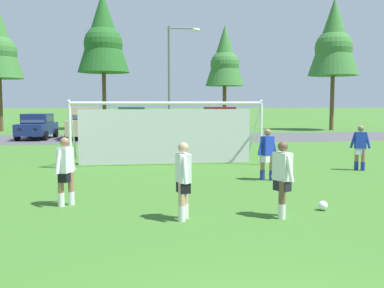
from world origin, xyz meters
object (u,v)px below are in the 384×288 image
Objects in this scene: parked_car_slot_left at (85,123)px; player_striker_near at (360,148)px; parked_car_slot_far_left at (37,126)px; parked_car_slot_center_right at (220,121)px; parked_car_slot_center at (184,125)px; street_lamp at (173,83)px; player_defender_far at (66,172)px; player_winger_left at (183,181)px; soccer_ball at (323,206)px; player_winger_right at (267,154)px; parked_car_slot_center_left at (131,122)px; player_trailing_back at (282,179)px; soccer_goal at (167,132)px.

player_striker_near is at bearing -53.99° from parked_car_slot_left.
parked_car_slot_far_left is 0.92× the size of parked_car_slot_center_right.
street_lamp is (-1.25, -5.02, 2.73)m from parked_car_slot_center.
parked_car_slot_center_right is (-1.93, 16.98, 0.29)m from player_striker_near.
player_defender_far is 3.11m from player_winger_left.
street_lamp reaches higher than parked_car_slot_center_right.
player_striker_near is 19.64m from parked_car_slot_left.
soccer_ball is 0.13× the size of player_defender_far.
player_winger_right is at bearing -96.26° from parked_car_slot_center_right.
parked_car_slot_center_left reaches higher than player_defender_far.
parked_car_slot_far_left is 0.93× the size of parked_car_slot_left.
parked_car_slot_left and parked_car_slot_center_right have the same top height.
parked_car_slot_center reaches higher than player_striker_near.
player_winger_left is at bearing -139.93° from player_striker_near.
player_striker_near is 19.03m from parked_car_slot_center_left.
player_striker_near is 0.35× the size of parked_car_slot_center_left.
player_defender_far is at bearing -110.17° from parked_car_slot_center_right.
parked_car_slot_left is at bearing 106.62° from player_trailing_back.
parked_car_slot_center_right is (6.49, -0.09, 0.00)m from parked_car_slot_center_left.
player_trailing_back is at bearing -81.58° from parked_car_slot_center_left.
soccer_goal reaches higher than parked_car_slot_center_left.
parked_car_slot_center_left is (-1.30, 23.05, 0.29)m from player_winger_left.
street_lamp is (3.88, 15.69, 2.78)m from player_defender_far.
player_winger_left is (-0.25, -8.53, -0.47)m from soccer_goal.
parked_car_slot_center is (2.49, 22.35, 0.05)m from player_winger_left.
parked_car_slot_center is (-4.63, 16.36, 0.05)m from player_striker_near.
player_trailing_back is at bearing -1.73° from player_winger_left.
street_lamp is (-3.95, -5.64, 2.49)m from parked_car_slot_center_right.
parked_car_slot_center_left reaches higher than player_winger_right.
player_winger_right is (3.16, 4.42, 0.00)m from player_winger_left.
street_lamp is at bearing 96.81° from soccer_ball.
parked_car_slot_center_left is 6.74m from street_lamp.
player_defender_far is 21.34m from parked_car_slot_center.
parked_car_slot_center_left reaches higher than parked_car_slot_far_left.
street_lamp is (5.66, -4.55, 2.49)m from parked_car_slot_left.
player_winger_right is 0.24× the size of street_lamp.
parked_car_slot_left reaches higher than player_trailing_back.
player_winger_left is 23.33m from parked_car_slot_far_left.
parked_car_slot_far_left is at bearing 116.70° from soccer_ball.
player_striker_near is at bearing 40.07° from player_winger_left.
soccer_ball is 4.08m from player_winger_right.
parked_car_slot_center_right is (2.70, 0.62, 0.24)m from parked_car_slot_center.
parked_car_slot_left is at bearing 109.69° from soccer_ball.
player_winger_right is 17.94m from parked_car_slot_center.
parked_car_slot_center is at bearing 92.01° from soccer_ball.
parked_car_slot_center is at bearing 3.94° from parked_car_slot_left.
player_striker_near is at bearing 50.45° from player_trailing_back.
parked_car_slot_center_left is (-4.56, 22.65, 1.00)m from soccer_ball.
player_defender_far is at bearing -154.34° from player_winger_right.
parked_car_slot_center_right is at bearing 83.74° from player_winger_right.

